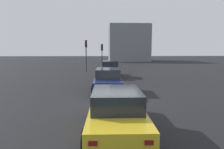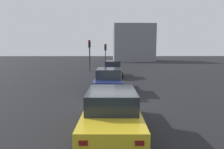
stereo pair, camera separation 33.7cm
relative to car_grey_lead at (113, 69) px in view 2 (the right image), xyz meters
The scene contains 8 objects.
ground_plane 9.68m from the car_grey_lead, behind, with size 160.00×160.00×0.20m, color black.
car_grey_lead is the anchor object (origin of this frame).
car_navy_second 6.99m from the car_grey_lead, behind, with size 4.73×2.08×1.52m.
car_yellow_third 13.43m from the car_grey_lead, behind, with size 4.51×2.03×1.45m.
traffic_light_near_left 14.18m from the car_grey_lead, 14.64° to the left, with size 0.32×0.28×4.13m.
traffic_light_near_right 7.47m from the car_grey_lead, ahead, with size 0.32×0.30×3.57m.
traffic_light_far_left 5.93m from the car_grey_lead, 30.31° to the left, with size 0.32×0.29×3.96m.
building_facade_left 29.91m from the car_grey_lead, 11.25° to the right, with size 10.16×9.55×8.78m, color slate.
Camera 2 is at (-9.96, 0.32, 2.71)m, focal length 30.75 mm.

